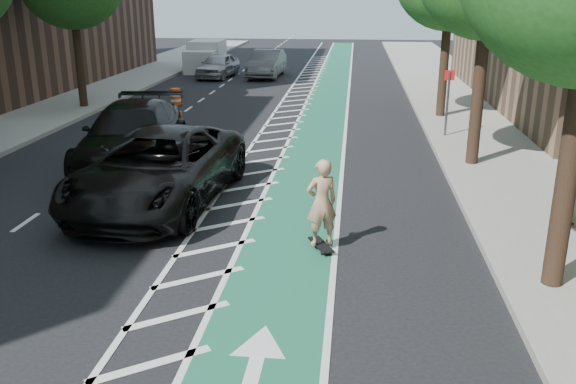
# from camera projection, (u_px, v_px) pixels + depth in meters

# --- Properties ---
(ground) EXTENTS (120.00, 120.00, 0.00)m
(ground) POSITION_uv_depth(u_px,v_px,m) (121.00, 275.00, 11.53)
(ground) COLOR black
(ground) RESTS_ON ground
(bike_lane) EXTENTS (2.00, 90.00, 0.01)m
(bike_lane) POSITION_uv_depth(u_px,v_px,m) (314.00, 149.00, 20.66)
(bike_lane) COLOR #1C6243
(bike_lane) RESTS_ON ground
(buffer_strip) EXTENTS (1.40, 90.00, 0.01)m
(buffer_strip) POSITION_uv_depth(u_px,v_px,m) (270.00, 148.00, 20.82)
(buffer_strip) COLOR silver
(buffer_strip) RESTS_ON ground
(sidewalk_right) EXTENTS (5.00, 90.00, 0.15)m
(sidewalk_right) POSITION_uv_depth(u_px,v_px,m) (512.00, 152.00, 19.98)
(sidewalk_right) COLOR gray
(sidewalk_right) RESTS_ON ground
(curb_right) EXTENTS (0.12, 90.00, 0.16)m
(curb_right) POSITION_uv_depth(u_px,v_px,m) (436.00, 150.00, 20.22)
(curb_right) COLOR gray
(curb_right) RESTS_ON ground
(curb_left) EXTENTS (0.12, 90.00, 0.16)m
(curb_left) POSITION_uv_depth(u_px,v_px,m) (33.00, 140.00, 21.67)
(curb_left) COLOR gray
(curb_left) RESTS_ON ground
(sign_post) EXTENTS (0.35, 0.08, 2.47)m
(sign_post) POSITION_uv_depth(u_px,v_px,m) (447.00, 102.00, 21.66)
(sign_post) COLOR #4C4C4C
(sign_post) RESTS_ON ground
(skateboard) EXTENTS (0.60, 0.91, 0.12)m
(skateboard) POSITION_uv_depth(u_px,v_px,m) (321.00, 245.00, 12.64)
(skateboard) COLOR black
(skateboard) RESTS_ON ground
(skateboarder) EXTENTS (0.79, 0.68, 1.82)m
(skateboarder) POSITION_uv_depth(u_px,v_px,m) (322.00, 202.00, 12.35)
(skateboarder) COLOR tan
(skateboarder) RESTS_ON skateboard
(suv_near) EXTENTS (3.56, 6.80, 1.83)m
(suv_near) POSITION_uv_depth(u_px,v_px,m) (159.00, 168.00, 15.16)
(suv_near) COLOR black
(suv_near) RESTS_ON ground
(suv_far) EXTENTS (3.30, 6.64, 1.85)m
(suv_far) POSITION_uv_depth(u_px,v_px,m) (133.00, 135.00, 18.57)
(suv_far) COLOR black
(suv_far) RESTS_ON ground
(car_silver) EXTENTS (2.28, 4.52, 1.48)m
(car_silver) POSITION_uv_depth(u_px,v_px,m) (218.00, 66.00, 37.60)
(car_silver) COLOR #A8A7AD
(car_silver) RESTS_ON ground
(car_grey) EXTENTS (1.96, 5.07, 1.65)m
(car_grey) POSITION_uv_depth(u_px,v_px,m) (267.00, 64.00, 37.86)
(car_grey) COLOR slate
(car_grey) RESTS_ON ground
(pedestrian) EXTENTS (0.75, 0.90, 1.65)m
(pedestrian) POSITION_uv_depth(u_px,v_px,m) (572.00, 186.00, 13.58)
(pedestrian) COLOR black
(pedestrian) RESTS_ON sidewalk_right
(box_truck) EXTENTS (2.21, 4.71, 1.94)m
(box_truck) POSITION_uv_depth(u_px,v_px,m) (205.00, 57.00, 40.88)
(box_truck) COLOR silver
(box_truck) RESTS_ON ground
(barrel_a) EXTENTS (0.70, 0.70, 0.95)m
(barrel_a) POSITION_uv_depth(u_px,v_px,m) (155.00, 139.00, 20.11)
(barrel_a) COLOR #EF510C
(barrel_a) RESTS_ON ground
(barrel_b) EXTENTS (0.66, 0.66, 0.90)m
(barrel_b) POSITION_uv_depth(u_px,v_px,m) (175.00, 124.00, 22.50)
(barrel_b) COLOR #FF4B0D
(barrel_b) RESTS_ON ground
(barrel_c) EXTENTS (0.59, 0.59, 0.81)m
(barrel_c) POSITION_uv_depth(u_px,v_px,m) (176.00, 98.00, 28.41)
(barrel_c) COLOR #E94B0C
(barrel_c) RESTS_ON ground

